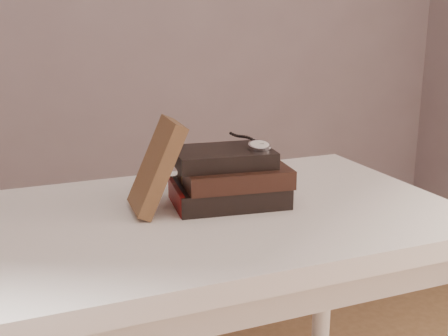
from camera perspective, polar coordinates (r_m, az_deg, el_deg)
name	(u,v)px	position (r m, az deg, el deg)	size (l,w,h in m)	color
table	(202,255)	(1.18, -2.14, -8.49)	(1.00, 0.60, 0.75)	white
book_stack	(229,178)	(1.18, 0.51, -1.01)	(0.24, 0.18, 0.11)	black
journal	(156,166)	(1.13, -6.63, 0.16)	(0.03, 0.12, 0.19)	#492F1C
pocket_watch	(257,145)	(1.17, 3.29, 2.29)	(0.05, 0.15, 0.02)	silver
eyeglasses	(183,166)	(1.23, -4.05, 0.19)	(0.11, 0.12, 0.04)	silver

